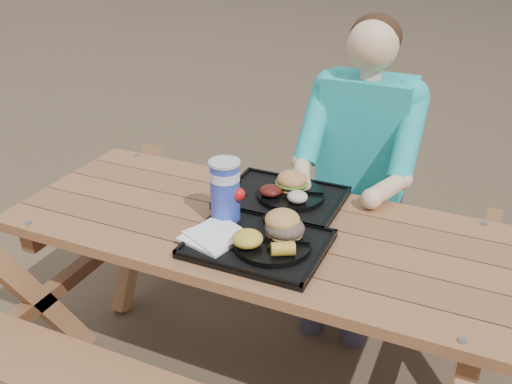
% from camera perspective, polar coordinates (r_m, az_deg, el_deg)
% --- Properties ---
extents(ground, '(60.00, 60.00, 0.00)m').
position_cam_1_polar(ground, '(2.52, 0.00, -18.10)').
color(ground, '#999999').
rests_on(ground, ground).
extents(picnic_table, '(1.80, 1.49, 0.75)m').
position_cam_1_polar(picnic_table, '(2.27, 0.00, -11.42)').
color(picnic_table, '#999999').
rests_on(picnic_table, ground).
extents(tray_near, '(0.45, 0.35, 0.02)m').
position_cam_1_polar(tray_near, '(1.92, 0.17, -5.30)').
color(tray_near, black).
rests_on(tray_near, picnic_table).
extents(tray_far, '(0.45, 0.35, 0.02)m').
position_cam_1_polar(tray_far, '(2.21, 2.66, -0.71)').
color(tray_far, black).
rests_on(tray_far, picnic_table).
extents(plate_near, '(0.26, 0.26, 0.02)m').
position_cam_1_polar(plate_near, '(1.89, 1.64, -5.23)').
color(plate_near, black).
rests_on(plate_near, tray_near).
extents(plate_far, '(0.26, 0.26, 0.02)m').
position_cam_1_polar(plate_far, '(2.20, 3.50, -0.29)').
color(plate_far, black).
rests_on(plate_far, tray_far).
extents(napkin_stack, '(0.22, 0.22, 0.02)m').
position_cam_1_polar(napkin_stack, '(1.94, -4.30, -4.38)').
color(napkin_stack, white).
rests_on(napkin_stack, tray_near).
extents(soda_cup, '(0.11, 0.11, 0.21)m').
position_cam_1_polar(soda_cup, '(2.01, -3.11, 0.05)').
color(soda_cup, '#162BA6').
rests_on(soda_cup, tray_near).
extents(condiment_bbq, '(0.06, 0.06, 0.03)m').
position_cam_1_polar(condiment_bbq, '(2.00, 1.51, -2.95)').
color(condiment_bbq, black).
rests_on(condiment_bbq, tray_near).
extents(condiment_mustard, '(0.05, 0.05, 0.03)m').
position_cam_1_polar(condiment_mustard, '(1.98, 3.14, -3.37)').
color(condiment_mustard, yellow).
rests_on(condiment_mustard, tray_near).
extents(sandwich, '(0.13, 0.13, 0.13)m').
position_cam_1_polar(sandwich, '(1.89, 2.92, -2.60)').
color(sandwich, '#CD9148').
rests_on(sandwich, plate_near).
extents(mac_cheese, '(0.10, 0.10, 0.05)m').
position_cam_1_polar(mac_cheese, '(1.85, -0.87, -4.69)').
color(mac_cheese, gold).
rests_on(mac_cheese, plate_near).
extents(corn_cob, '(0.10, 0.10, 0.04)m').
position_cam_1_polar(corn_cob, '(1.80, 2.73, -5.72)').
color(corn_cob, gold).
rests_on(corn_cob, plate_near).
extents(cutlery_far, '(0.09, 0.13, 0.01)m').
position_cam_1_polar(cutlery_far, '(2.26, -1.33, 0.45)').
color(cutlery_far, black).
rests_on(cutlery_far, tray_far).
extents(burger, '(0.12, 0.12, 0.11)m').
position_cam_1_polar(burger, '(2.20, 3.63, 1.62)').
color(burger, '#CE8648').
rests_on(burger, plate_far).
extents(baked_beans, '(0.09, 0.09, 0.04)m').
position_cam_1_polar(baked_beans, '(2.16, 1.47, 0.14)').
color(baked_beans, '#4F140F').
rests_on(baked_beans, plate_far).
extents(potato_salad, '(0.08, 0.08, 0.04)m').
position_cam_1_polar(potato_salad, '(2.11, 4.17, -0.49)').
color(potato_salad, beige).
rests_on(potato_salad, plate_far).
extents(diner, '(0.48, 0.84, 1.28)m').
position_cam_1_polar(diner, '(2.64, 10.42, 0.83)').
color(diner, '#1D98CC').
rests_on(diner, ground).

